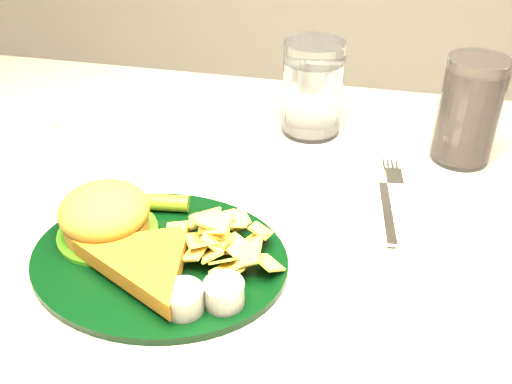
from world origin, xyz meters
TOP-DOWN VIEW (x-y plane):
  - dinner_plate at (-0.07, -0.10)m, footprint 0.28×0.24m
  - water_glass at (0.04, 0.22)m, footprint 0.10×0.10m
  - cola_glass at (0.25, 0.19)m, footprint 0.09×0.09m
  - fork_napkin at (0.16, 0.04)m, footprint 0.14×0.17m
  - ramekin at (-0.31, 0.15)m, footprint 0.04×0.04m

SIDE VIEW (x-z plane):
  - fork_napkin at x=0.16m, z-range 0.75..0.76m
  - ramekin at x=-0.31m, z-range 0.75..0.78m
  - dinner_plate at x=-0.07m, z-range 0.75..0.81m
  - water_glass at x=0.04m, z-range 0.75..0.88m
  - cola_glass at x=0.25m, z-range 0.75..0.89m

